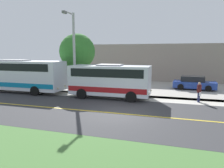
% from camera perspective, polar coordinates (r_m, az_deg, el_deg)
% --- Properties ---
extents(ground_plane, '(120.00, 120.00, 0.00)m').
position_cam_1_polar(ground_plane, '(13.78, 1.87, -8.16)').
color(ground_plane, '#477238').
extents(road_surface, '(8.00, 100.00, 0.01)m').
position_cam_1_polar(road_surface, '(13.78, 1.87, -8.14)').
color(road_surface, '#333335').
rests_on(road_surface, ground).
extents(sidewalk, '(2.40, 100.00, 0.01)m').
position_cam_1_polar(sidewalk, '(18.70, 5.96, -3.68)').
color(sidewalk, '#B2ADA3').
rests_on(sidewalk, ground).
extents(parking_lot_surface, '(14.00, 36.00, 0.01)m').
position_cam_1_polar(parking_lot_surface, '(25.47, 15.67, -0.65)').
color(parking_lot_surface, '#9E9991').
rests_on(parking_lot_surface, ground).
extents(road_centre_line, '(0.16, 100.00, 0.00)m').
position_cam_1_polar(road_centre_line, '(13.78, 1.87, -8.12)').
color(road_centre_line, gold).
rests_on(road_centre_line, ground).
extents(shuttle_bus_front, '(2.76, 7.15, 2.98)m').
position_cam_1_polar(shuttle_bus_front, '(18.28, -0.59, 1.28)').
color(shuttle_bus_front, silver).
rests_on(shuttle_bus_front, ground).
extents(transit_bus_rear, '(2.72, 10.97, 3.28)m').
position_cam_1_polar(transit_bus_rear, '(23.46, -25.44, 2.48)').
color(transit_bus_rear, silver).
rests_on(transit_bus_rear, ground).
extents(pedestrian_with_bags, '(0.72, 0.34, 1.63)m').
position_cam_1_polar(pedestrian_with_bags, '(18.15, 22.92, -1.93)').
color(pedestrian_with_bags, '#1E2347').
rests_on(pedestrian_with_bags, ground).
extents(street_light_pole, '(1.97, 0.24, 7.60)m').
position_cam_1_polar(street_light_pole, '(19.81, -10.58, 9.16)').
color(street_light_pole, '#9E9EA3').
rests_on(street_light_pole, ground).
extents(parked_car_near, '(2.33, 4.55, 1.45)m').
position_cam_1_polar(parked_car_near, '(24.25, 21.70, 0.23)').
color(parked_car_near, navy).
rests_on(parked_car_near, ground).
extents(tree_curbside, '(3.77, 3.77, 5.98)m').
position_cam_1_polar(tree_curbside, '(22.45, -9.54, 8.78)').
color(tree_curbside, brown).
rests_on(tree_curbside, ground).
extents(commercial_building, '(10.00, 23.67, 5.18)m').
position_cam_1_polar(commercial_building, '(34.49, 9.06, 6.25)').
color(commercial_building, gray).
rests_on(commercial_building, ground).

